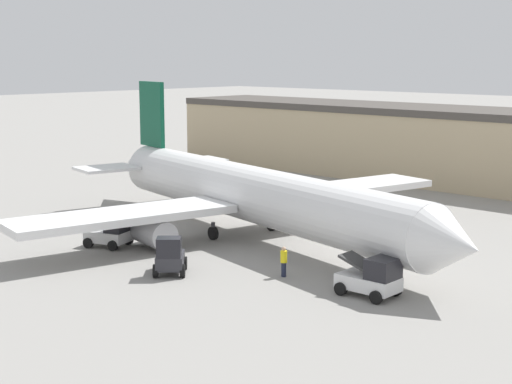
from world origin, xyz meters
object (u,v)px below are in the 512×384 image
Objects in this scene: baggage_tug at (170,257)px; pushback_tug at (111,232)px; airplane at (248,194)px; belt_loader_truck at (372,277)px; ground_crew_worker at (284,261)px.

baggage_tug reaches higher than pushback_tug.
belt_loader_truck is (14.32, -5.46, -1.99)m from airplane.
pushback_tug is at bearing 100.59° from ground_crew_worker.
belt_loader_truck is at bearing -9.07° from airplane.
airplane reaches higher than ground_crew_worker.
ground_crew_worker is at bearing 84.37° from baggage_tug.
baggage_tug is at bearing -159.09° from belt_loader_truck.
baggage_tug is at bearing -32.43° from pushback_tug.
baggage_tug is 8.11m from pushback_tug.
ground_crew_worker is (8.47, -5.85, -2.09)m from airplane.
ground_crew_worker is 6.57m from baggage_tug.
pushback_tug is at bearing -173.01° from belt_loader_truck.
baggage_tug is 0.94× the size of belt_loader_truck.
airplane is 10.75m from baggage_tug.
airplane reaches higher than pushback_tug.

